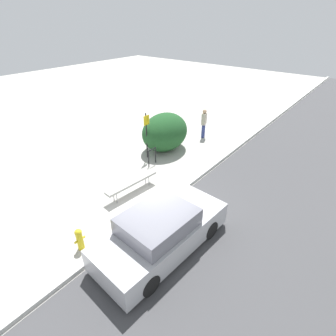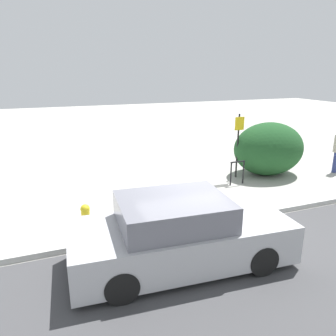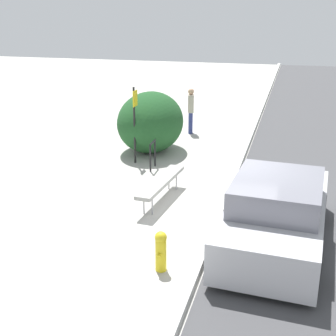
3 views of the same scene
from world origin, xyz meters
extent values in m
plane|color=#ADAAA3|center=(0.00, 0.00, 0.00)|extent=(60.00, 60.00, 0.00)
cube|color=#B7B7B2|center=(0.00, 0.00, 0.07)|extent=(60.00, 0.20, 0.13)
cylinder|color=#99999E|center=(-0.37, 1.46, 0.23)|extent=(0.04, 0.04, 0.46)
cylinder|color=#99999E|center=(1.27, 1.31, 0.23)|extent=(0.04, 0.04, 0.46)
cylinder|color=#99999E|center=(-0.35, 1.67, 0.23)|extent=(0.04, 0.04, 0.46)
cylinder|color=#99999E|center=(1.29, 1.52, 0.23)|extent=(0.04, 0.04, 0.46)
cube|color=#999993|center=(0.46, 1.49, 0.50)|extent=(2.37, 0.59, 0.09)
cylinder|color=black|center=(2.43, 2.38, 0.40)|extent=(0.05, 0.05, 0.80)
cylinder|color=black|center=(2.93, 2.39, 0.40)|extent=(0.05, 0.05, 0.80)
cylinder|color=black|center=(2.68, 2.38, 0.80)|extent=(0.55, 0.07, 0.05)
cylinder|color=black|center=(3.08, 3.06, 1.15)|extent=(0.06, 0.06, 2.30)
cube|color=yellow|center=(3.08, 3.02, 1.97)|extent=(0.36, 0.02, 0.46)
cylinder|color=gold|center=(-2.59, 0.62, 0.30)|extent=(0.20, 0.20, 0.60)
sphere|color=gold|center=(-2.59, 0.62, 0.66)|extent=(0.22, 0.22, 0.22)
cylinder|color=gold|center=(-2.73, 0.62, 0.36)|extent=(0.08, 0.07, 0.07)
cylinder|color=gold|center=(-2.45, 0.62, 0.36)|extent=(0.08, 0.07, 0.07)
ellipsoid|color=#1E4C23|center=(4.37, 2.97, 0.97)|extent=(2.68, 2.08, 1.94)
cylinder|color=navy|center=(6.89, 2.20, 0.40)|extent=(0.16, 0.16, 0.79)
cylinder|color=navy|center=(7.05, 2.24, 0.40)|extent=(0.16, 0.16, 0.79)
cube|color=#B7AD99|center=(6.97, 2.22, 1.12)|extent=(0.42, 0.29, 0.66)
sphere|color=tan|center=(6.97, 2.22, 1.56)|extent=(0.22, 0.22, 0.22)
cylinder|color=black|center=(0.42, -0.57, 0.30)|extent=(0.61, 0.22, 0.60)
cylinder|color=black|center=(0.30, -2.22, 0.30)|extent=(0.61, 0.22, 0.60)
cylinder|color=black|center=(-2.26, -0.38, 0.30)|extent=(0.61, 0.22, 0.60)
cylinder|color=black|center=(-2.37, -2.03, 0.30)|extent=(0.61, 0.22, 0.60)
cube|color=#B7B7BC|center=(-0.98, -1.30, 0.51)|extent=(4.44, 2.09, 0.77)
cube|color=slate|center=(-1.15, -1.29, 1.15)|extent=(2.18, 1.76, 0.54)
camera|label=1|loc=(-5.39, -5.03, 6.24)|focal=28.00mm
camera|label=2|loc=(-3.33, -6.62, 3.76)|focal=35.00mm
camera|label=3|loc=(-9.66, -1.44, 4.50)|focal=50.00mm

